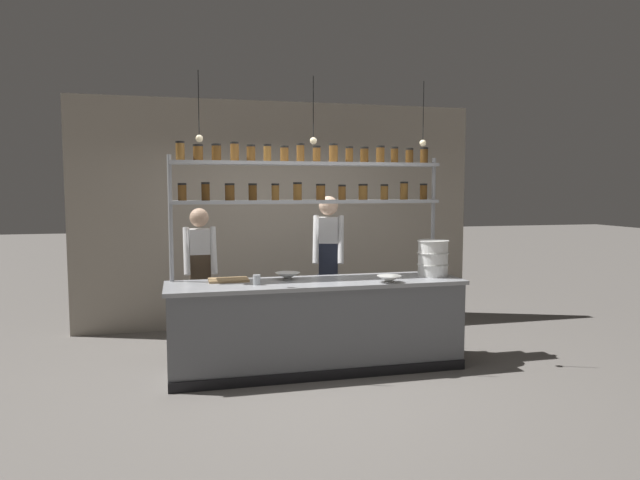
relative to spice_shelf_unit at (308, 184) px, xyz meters
The scene contains 12 objects.
ground_plane 1.93m from the spice_shelf_unit, 88.03° to the right, with size 40.00×40.00×0.00m, color slate.
back_wall 1.79m from the spice_shelf_unit, 89.63° to the left, with size 5.42×0.12×3.02m, color #9E9384.
prep_counter 1.48m from the spice_shelf_unit, 88.04° to the right, with size 3.02×0.76×0.92m.
spice_shelf_unit is the anchor object (origin of this frame).
chef_left 1.55m from the spice_shelf_unit, 156.40° to the left, with size 0.36×0.29×1.64m.
chef_center 1.06m from the spice_shelf_unit, 54.68° to the left, with size 0.42×0.35×1.77m.
container_stack 1.55m from the spice_shelf_unit, 13.45° to the right, with size 0.33×0.33×0.39m.
cutting_board 1.30m from the spice_shelf_unit, behind, with size 0.40×0.26×0.02m.
prep_bowl_near_left 1.32m from the spice_shelf_unit, 40.64° to the right, with size 0.25×0.25×0.07m.
prep_bowl_center_front 0.99m from the spice_shelf_unit, 147.85° to the right, with size 0.26×0.26×0.07m.
serving_cup_front 1.19m from the spice_shelf_unit, 145.95° to the right, with size 0.07×0.07×0.10m.
pendant_light_row 0.57m from the spice_shelf_unit, 90.03° to the right, with size 2.36×0.07×0.67m.
Camera 1 is at (-1.35, -5.58, 1.85)m, focal length 32.00 mm.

